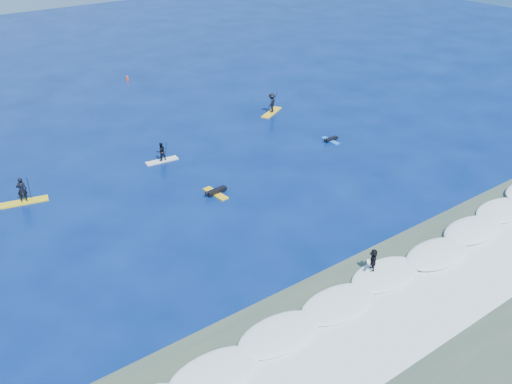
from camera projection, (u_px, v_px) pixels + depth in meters
ground at (265, 211)px, 39.35m from camera, size 160.00×160.00×0.00m
shallow_water at (430, 320)px, 29.50m from camera, size 90.00×13.00×0.01m
breaking_wave at (373, 282)px, 32.31m from camera, size 40.00×6.00×0.30m
whitewater at (415, 310)px, 30.20m from camera, size 34.00×5.00×0.02m
sup_paddler_left at (23, 194)px, 40.04m from camera, size 3.32×1.55×2.26m
sup_paddler_center at (161, 153)px, 46.01m from camera, size 2.73×0.96×1.88m
sup_paddler_right at (272, 104)px, 55.66m from camera, size 3.26×2.26×2.29m
prone_paddler_near at (216, 192)px, 41.39m from camera, size 1.85×2.37×0.49m
prone_paddler_far at (331, 140)px, 49.88m from camera, size 1.50×1.90×0.40m
wave_surfer at (373, 261)px, 32.66m from camera, size 1.88×1.85×1.50m
marker_buoy at (127, 78)px, 64.97m from camera, size 0.30×0.30×0.71m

